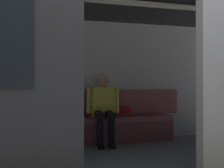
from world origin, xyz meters
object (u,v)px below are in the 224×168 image
Objects in this scene: train_car at (101,44)px; person_seated at (103,104)px; book at (84,116)px; grab_pole_door at (82,77)px; bench_seat at (90,123)px; handbag at (123,111)px.

train_car reaches higher than person_seated.
book is 0.10× the size of grab_pole_door.
book is at bearing -36.64° from bench_seat.
train_car reaches higher than handbag.
grab_pole_door is at bearing 66.19° from train_car.
grab_pole_door is at bearing 70.47° from person_seated.
person_seated is at bearing 14.18° from handbag.
book is (0.31, -0.12, -0.21)m from person_seated.
grab_pole_door is (1.07, 2.07, 0.53)m from handbag.
grab_pole_door is (0.39, 2.09, 0.60)m from book.
person_seated is 2.13m from grab_pole_door.
handbag is 0.69m from book.
grab_pole_door reaches higher than book.
train_car is 2.18× the size of bench_seat.
person_seated is at bearing -109.53° from grab_pole_door.
person_seated is 0.55× the size of grab_pole_door.
bench_seat is 0.16m from book.
bench_seat is 0.40m from person_seated.
train_car is at bearing 59.85° from handbag.
handbag is (-0.67, -1.16, -0.99)m from train_car.
handbag is 1.18× the size of book.
person_seated reaches higher than book.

